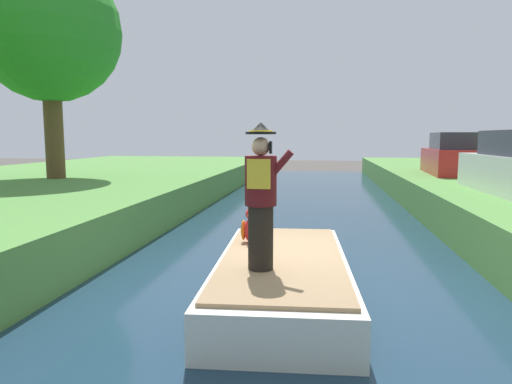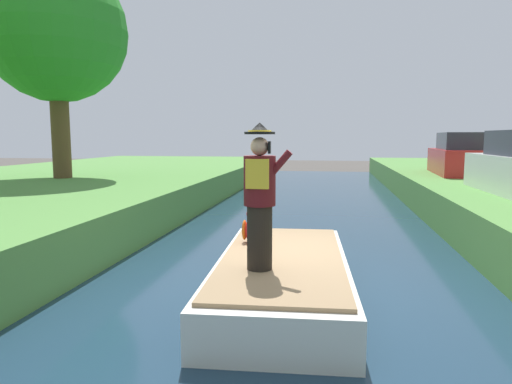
{
  "view_description": "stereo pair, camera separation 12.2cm",
  "coord_description": "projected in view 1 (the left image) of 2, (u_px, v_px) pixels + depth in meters",
  "views": [
    {
      "loc": [
        0.52,
        -6.64,
        2.38
      ],
      "look_at": [
        -0.39,
        -0.35,
        1.61
      ],
      "focal_mm": 31.88,
      "sensor_mm": 36.0,
      "label": 1
    },
    {
      "loc": [
        0.64,
        -6.62,
        2.38
      ],
      "look_at": [
        -0.39,
        -0.35,
        1.61
      ],
      "focal_mm": 31.88,
      "sensor_mm": 36.0,
      "label": 2
    }
  ],
  "objects": [
    {
      "name": "ground_plane",
      "position": [
        284.0,
        295.0,
        6.88
      ],
      "size": [
        80.0,
        80.0,
        0.0
      ],
      "primitive_type": "plane",
      "color": "#4C4742"
    },
    {
      "name": "canal_water",
      "position": [
        284.0,
        292.0,
        6.88
      ],
      "size": [
        6.35,
        48.0,
        0.1
      ],
      "primitive_type": "cube",
      "color": "#1E384C",
      "rests_on": "ground"
    },
    {
      "name": "boat",
      "position": [
        282.0,
        277.0,
        6.47
      ],
      "size": [
        2.03,
        4.29,
        0.61
      ],
      "color": "silver",
      "rests_on": "canal_water"
    },
    {
      "name": "person_pirate",
      "position": [
        261.0,
        197.0,
        5.67
      ],
      "size": [
        0.61,
        0.42,
        1.85
      ],
      "rotation": [
        0.0,
        0.0,
        -0.13
      ],
      "color": "black",
      "rests_on": "boat"
    },
    {
      "name": "parrot_plush",
      "position": [
        252.0,
        227.0,
        7.2
      ],
      "size": [
        0.36,
        0.35,
        0.57
      ],
      "color": "red",
      "rests_on": "boat"
    },
    {
      "name": "tree_slender",
      "position": [
        49.0,
        31.0,
        14.32
      ],
      "size": [
        4.5,
        4.5,
        6.95
      ],
      "color": "brown",
      "rests_on": "grass_bank_near"
    },
    {
      "name": "parked_car_red",
      "position": [
        454.0,
        157.0,
        16.5
      ],
      "size": [
        1.95,
        4.1,
        1.5
      ],
      "color": "red",
      "rests_on": "grass_bank_far"
    }
  ]
}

